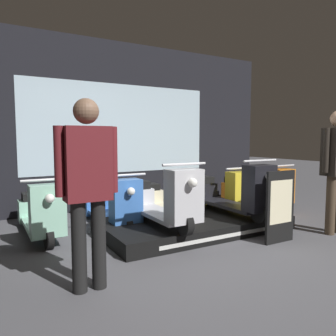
% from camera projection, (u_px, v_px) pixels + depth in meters
% --- Properties ---
extents(ground_plane, '(30.00, 30.00, 0.00)m').
position_uv_depth(ground_plane, '(220.00, 255.00, 3.81)').
color(ground_plane, '#4C4C51').
extents(shop_wall_back, '(6.75, 0.09, 3.20)m').
position_uv_depth(shop_wall_back, '(120.00, 126.00, 6.39)').
color(shop_wall_back, black).
rests_on(shop_wall_back, ground_plane).
extents(display_platform, '(2.72, 1.35, 0.20)m').
position_uv_depth(display_platform, '(194.00, 224.00, 4.83)').
color(display_platform, black).
rests_on(display_platform, ground_plane).
extents(scooter_display_left, '(0.59, 1.75, 0.88)m').
position_uv_depth(scooter_display_left, '(160.00, 200.00, 4.43)').
color(scooter_display_left, black).
rests_on(scooter_display_left, display_platform).
extents(scooter_display_right, '(0.59, 1.75, 0.88)m').
position_uv_depth(scooter_display_right, '(230.00, 193.00, 5.03)').
color(scooter_display_right, black).
rests_on(scooter_display_right, display_platform).
extents(scooter_backrow_0, '(0.59, 1.75, 0.88)m').
position_uv_depth(scooter_backrow_0, '(40.00, 213.00, 4.55)').
color(scooter_backrow_0, black).
rests_on(scooter_backrow_0, ground_plane).
extents(scooter_backrow_1, '(0.59, 1.75, 0.88)m').
position_uv_depth(scooter_backrow_1, '(111.00, 205.00, 5.06)').
color(scooter_backrow_1, black).
rests_on(scooter_backrow_1, ground_plane).
extents(scooter_backrow_2, '(0.59, 1.75, 0.88)m').
position_uv_depth(scooter_backrow_2, '(169.00, 199.00, 5.56)').
color(scooter_backrow_2, black).
rests_on(scooter_backrow_2, ground_plane).
extents(scooter_backrow_3, '(0.59, 1.75, 0.88)m').
position_uv_depth(scooter_backrow_3, '(217.00, 194.00, 6.07)').
color(scooter_backrow_3, black).
rests_on(scooter_backrow_3, ground_plane).
extents(scooter_backrow_4, '(0.59, 1.75, 0.88)m').
position_uv_depth(scooter_backrow_4, '(258.00, 190.00, 6.58)').
color(scooter_backrow_4, black).
rests_on(scooter_backrow_4, ground_plane).
extents(person_left_browsing, '(0.56, 0.22, 1.70)m').
position_uv_depth(person_left_browsing, '(88.00, 180.00, 2.86)').
color(person_left_browsing, black).
rests_on(person_left_browsing, ground_plane).
extents(price_sign_board, '(0.48, 0.04, 0.94)m').
position_uv_depth(price_sign_board, '(280.00, 207.00, 4.25)').
color(price_sign_board, black).
rests_on(price_sign_board, ground_plane).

